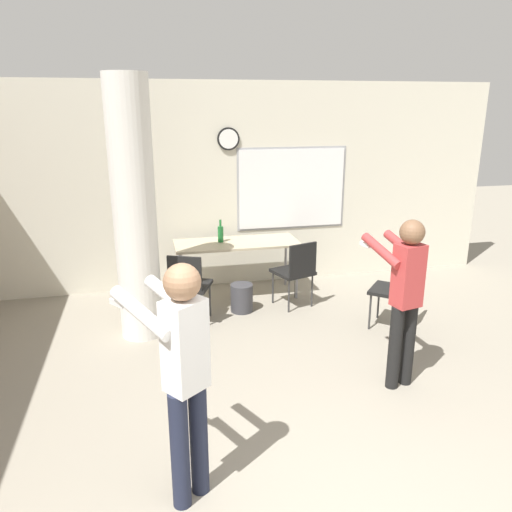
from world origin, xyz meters
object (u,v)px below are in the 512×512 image
(folding_table, at_px, (237,246))
(person_playing_front, at_px, (183,367))
(bottle_on_table, at_px, (221,234))
(chair_table_left, at_px, (189,283))
(chair_mid_room, at_px, (398,287))
(chair_table_right, at_px, (296,269))
(person_playing_side, at_px, (405,291))

(folding_table, relative_size, person_playing_front, 1.00)
(folding_table, height_order, bottle_on_table, bottle_on_table)
(chair_table_left, bearing_deg, folding_table, 47.00)
(chair_mid_room, bearing_deg, chair_table_left, 164.34)
(person_playing_front, bearing_deg, chair_table_right, 60.84)
(bottle_on_table, xyz_separation_m, person_playing_front, (-0.78, -3.54, 0.09))
(chair_table_right, bearing_deg, person_playing_front, -119.16)
(chair_table_right, bearing_deg, chair_table_left, -171.08)
(folding_table, distance_m, chair_table_right, 0.88)
(chair_mid_room, xyz_separation_m, person_playing_side, (-0.57, -1.11, 0.41))
(bottle_on_table, relative_size, chair_mid_room, 0.34)
(chair_table_left, relative_size, person_playing_side, 0.56)
(person_playing_front, bearing_deg, chair_mid_room, 38.82)
(chair_table_right, bearing_deg, chair_mid_room, -42.47)
(chair_mid_room, bearing_deg, bottle_on_table, 140.89)
(folding_table, xyz_separation_m, chair_table_left, (-0.71, -0.77, -0.19))
(chair_table_left, relative_size, person_playing_front, 0.53)
(chair_mid_room, distance_m, chair_table_right, 1.28)
(chair_mid_room, bearing_deg, folding_table, 138.48)
(chair_table_right, distance_m, chair_table_left, 1.39)
(chair_mid_room, distance_m, person_playing_side, 1.31)
(bottle_on_table, distance_m, person_playing_front, 3.63)
(chair_mid_room, bearing_deg, person_playing_side, -116.97)
(chair_table_right, height_order, person_playing_front, person_playing_front)
(chair_table_right, distance_m, person_playing_side, 2.05)
(chair_table_left, bearing_deg, chair_table_right, 8.92)
(chair_mid_room, xyz_separation_m, person_playing_front, (-2.58, -2.08, 0.45))
(chair_mid_room, height_order, person_playing_side, person_playing_side)
(folding_table, relative_size, chair_table_right, 1.87)
(chair_mid_room, relative_size, chair_table_left, 1.00)
(chair_table_left, height_order, person_playing_side, person_playing_side)
(folding_table, distance_m, chair_mid_room, 2.14)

